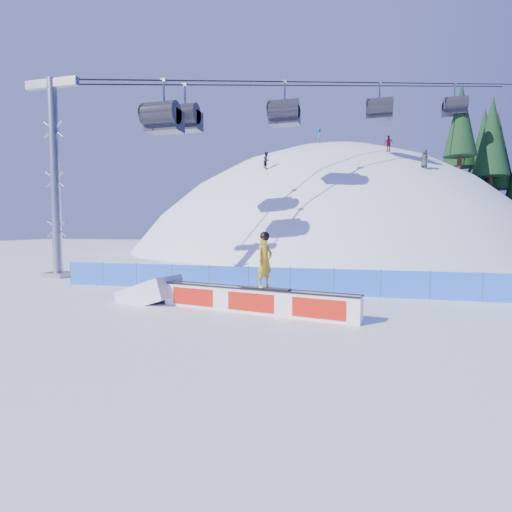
# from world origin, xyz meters

# --- Properties ---
(ground) EXTENTS (160.00, 160.00, 0.00)m
(ground) POSITION_xyz_m (0.00, 0.00, 0.00)
(ground) COLOR white
(ground) RESTS_ON ground
(snow_hill) EXTENTS (64.00, 64.00, 64.00)m
(snow_hill) POSITION_xyz_m (0.00, 42.00, -18.00)
(snow_hill) COLOR white
(snow_hill) RESTS_ON ground
(safety_fence) EXTENTS (22.05, 0.05, 1.30)m
(safety_fence) POSITION_xyz_m (0.00, 4.50, 0.60)
(safety_fence) COLOR blue
(safety_fence) RESTS_ON ground
(chairlift) EXTENTS (40.80, 41.70, 22.00)m
(chairlift) POSITION_xyz_m (4.74, 27.49, 16.89)
(chairlift) COLOR gray
(chairlift) RESTS_ON ground
(rail_box) EXTENTS (7.59, 2.12, 0.92)m
(rail_box) POSITION_xyz_m (0.49, -0.02, 0.45)
(rail_box) COLOR white
(rail_box) RESTS_ON ground
(snow_ramp) EXTENTS (2.78, 2.05, 1.56)m
(snow_ramp) POSITION_xyz_m (-4.18, 0.97, 0.00)
(snow_ramp) COLOR white
(snow_ramp) RESTS_ON ground
(snowboarder) EXTENTS (1.94, 0.81, 2.00)m
(snowboarder) POSITION_xyz_m (0.92, -0.11, 1.90)
(snowboarder) COLOR black
(snowboarder) RESTS_ON rail_box
(distant_skiers) EXTENTS (15.77, 10.64, 6.10)m
(distant_skiers) POSITION_xyz_m (1.72, 29.90, 11.51)
(distant_skiers) COLOR black
(distant_skiers) RESTS_ON ground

